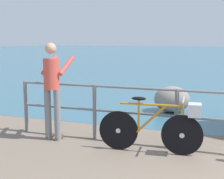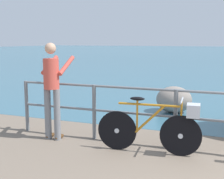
# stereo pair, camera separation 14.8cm
# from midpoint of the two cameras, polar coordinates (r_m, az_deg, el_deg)

# --- Properties ---
(bicycle) EXTENTS (1.70, 0.48, 0.92)m
(bicycle) POSITION_cam_midpoint_polar(r_m,az_deg,el_deg) (5.03, 9.25, -6.65)
(bicycle) COLOR black
(bicycle) RESTS_ON ground_plane
(person_at_railing) EXTENTS (0.45, 0.64, 1.78)m
(person_at_railing) POSITION_cam_midpoint_polar(r_m,az_deg,el_deg) (5.68, -10.31, 0.59)
(person_at_railing) COLOR slate
(person_at_railing) RESTS_ON ground_plane
(breakwater_boulder_left) EXTENTS (0.90, 0.83, 0.67)m
(breakwater_boulder_left) POSITION_cam_midpoint_polar(r_m,az_deg,el_deg) (7.97, 11.96, -1.83)
(breakwater_boulder_left) COLOR gray
(breakwater_boulder_left) RESTS_ON ground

